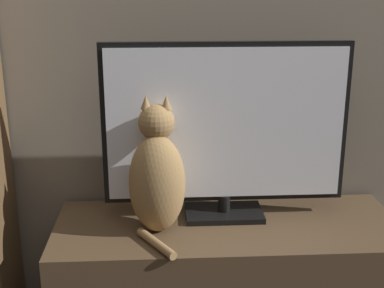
# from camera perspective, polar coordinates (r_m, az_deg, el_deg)

# --- Properties ---
(tv_stand) EXTENTS (1.22, 0.47, 0.44)m
(tv_stand) POSITION_cam_1_polar(r_m,az_deg,el_deg) (2.02, 3.70, -14.11)
(tv_stand) COLOR brown
(tv_stand) RESTS_ON ground_plane
(tv) EXTENTS (0.86, 0.17, 0.63)m
(tv) POSITION_cam_1_polar(r_m,az_deg,el_deg) (1.86, 3.59, 1.57)
(tv) COLOR black
(tv) RESTS_ON tv_stand
(cat) EXTENTS (0.20, 0.32, 0.47)m
(cat) POSITION_cam_1_polar(r_m,az_deg,el_deg) (1.80, -3.74, -3.43)
(cat) COLOR #997547
(cat) RESTS_ON tv_stand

